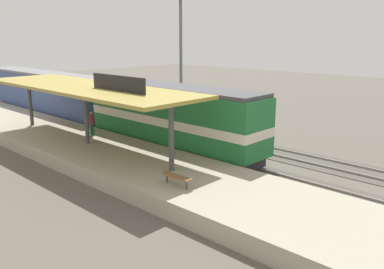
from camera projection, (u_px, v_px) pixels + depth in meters
ground_plane at (162, 138)px, 31.35m from camera, size 120.00×120.00×0.00m
track_near at (142, 143)px, 29.93m from camera, size 3.20×110.00×0.16m
track_far at (185, 132)px, 33.18m from camera, size 3.20×110.00×0.16m
platform at (88, 150)px, 26.59m from camera, size 6.00×44.00×0.90m
station_canopy at (85, 88)px, 25.54m from camera, size 5.20×18.00×4.70m
platform_bench at (177, 177)px, 18.85m from camera, size 0.44×1.70×0.50m
locomotive at (172, 117)px, 27.21m from camera, size 2.93×14.43×4.44m
passenger_carriage_single at (45, 93)px, 39.23m from camera, size 2.90×20.00×4.24m
light_mast at (181, 29)px, 35.85m from camera, size 1.10×1.10×11.70m
person_waiting at (92, 122)px, 28.33m from camera, size 0.34×0.34×1.71m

